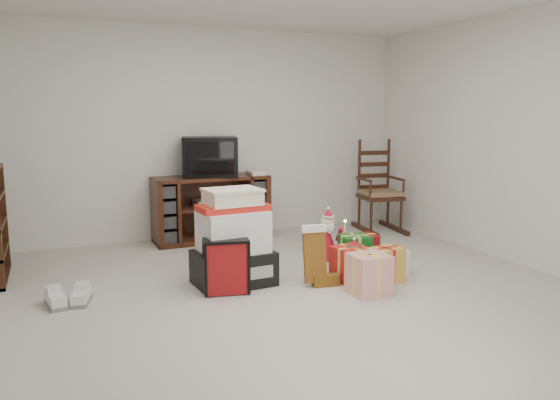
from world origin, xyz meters
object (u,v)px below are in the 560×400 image
(rocking_chair, at_px, (378,198))
(sneaker_pair, at_px, (69,298))
(red_suitcase, at_px, (226,266))
(crt_television, at_px, (210,157))
(tv_stand, at_px, (211,208))
(gift_pile, at_px, (233,244))
(santa_figurine, at_px, (328,242))
(teddy_bear, at_px, (353,264))
(mrs_claus_figurine, at_px, (217,257))
(gift_cluster, at_px, (368,263))

(rocking_chair, bearing_deg, sneaker_pair, -151.45)
(red_suitcase, height_order, crt_television, crt_television)
(tv_stand, xyz_separation_m, rocking_chair, (2.13, -0.28, 0.03))
(sneaker_pair, bearing_deg, gift_pile, -1.18)
(gift_pile, xyz_separation_m, santa_figurine, (1.09, 0.29, -0.15))
(teddy_bear, xyz_separation_m, crt_television, (-0.75, 2.02, 0.85))
(teddy_bear, relative_size, mrs_claus_figurine, 0.51)
(sneaker_pair, bearing_deg, teddy_bear, -8.73)
(santa_figurine, relative_size, crt_television, 0.79)
(gift_cluster, relative_size, crt_television, 1.55)
(gift_pile, bearing_deg, tv_stand, 76.00)
(rocking_chair, relative_size, red_suitcase, 2.22)
(gift_pile, bearing_deg, mrs_claus_figurine, 174.45)
(tv_stand, height_order, mrs_claus_figurine, tv_stand)
(red_suitcase, distance_m, teddy_bear, 1.17)
(teddy_bear, bearing_deg, sneaker_pair, 172.17)
(gift_pile, relative_size, teddy_bear, 2.44)
(rocking_chair, distance_m, red_suitcase, 3.03)
(tv_stand, bearing_deg, santa_figurine, -60.90)
(teddy_bear, distance_m, santa_figurine, 0.62)
(red_suitcase, relative_size, crt_television, 0.77)
(rocking_chair, bearing_deg, gift_pile, -141.45)
(tv_stand, relative_size, crt_television, 1.89)
(gift_pile, distance_m, sneaker_pair, 1.41)
(tv_stand, bearing_deg, gift_cluster, -65.50)
(tv_stand, relative_size, sneaker_pair, 3.60)
(red_suitcase, bearing_deg, gift_pile, 69.04)
(gift_pile, xyz_separation_m, gift_cluster, (1.21, -0.28, -0.23))
(gift_pile, bearing_deg, santa_figurine, 10.22)
(rocking_chair, distance_m, gift_cluster, 2.11)
(red_suitcase, xyz_separation_m, crt_television, (0.41, 1.91, 0.76))
(red_suitcase, height_order, sneaker_pair, red_suitcase)
(rocking_chair, xyz_separation_m, mrs_claus_figurine, (-2.57, -1.42, -0.15))
(tv_stand, relative_size, rocking_chair, 1.11)
(tv_stand, height_order, santa_figurine, tv_stand)
(sneaker_pair, bearing_deg, santa_figurine, 5.56)
(gift_pile, bearing_deg, sneaker_pair, 175.29)
(santa_figurine, height_order, mrs_claus_figurine, mrs_claus_figurine)
(teddy_bear, height_order, crt_television, crt_television)
(santa_figurine, bearing_deg, red_suitcase, -157.97)
(santa_figurine, distance_m, crt_television, 1.81)
(rocking_chair, bearing_deg, mrs_claus_figurine, -143.00)
(mrs_claus_figurine, xyz_separation_m, gift_cluster, (1.37, -0.28, -0.12))
(red_suitcase, xyz_separation_m, mrs_claus_figurine, (-0.02, 0.21, 0.02))
(gift_pile, xyz_separation_m, teddy_bear, (1.03, -0.32, -0.22))
(tv_stand, distance_m, gift_cluster, 2.20)
(tv_stand, height_order, gift_cluster, tv_stand)
(teddy_bear, bearing_deg, red_suitcase, 174.47)
(sneaker_pair, xyz_separation_m, crt_television, (1.65, 1.69, 0.94))
(tv_stand, xyz_separation_m, sneaker_pair, (-1.66, -1.70, -0.33))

